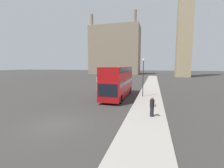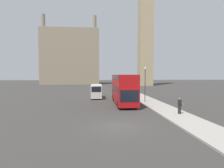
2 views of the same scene
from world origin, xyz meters
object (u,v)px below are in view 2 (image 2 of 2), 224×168
at_px(street_lamp, 145,79).
at_px(red_double_decker_bus, 123,88).
at_px(white_van, 96,91).
at_px(pedestrian, 180,106).

bearing_deg(street_lamp, red_double_decker_bus, -168.47).
bearing_deg(street_lamp, white_van, 140.25).
xyz_separation_m(red_double_decker_bus, street_lamp, (3.48, 0.71, 1.27)).
distance_m(white_van, pedestrian, 17.34).
bearing_deg(red_double_decker_bus, street_lamp, 11.53).
height_order(pedestrian, street_lamp, street_lamp).
distance_m(red_double_decker_bus, street_lamp, 3.77).
distance_m(red_double_decker_bus, pedestrian, 9.36).
height_order(white_van, pedestrian, white_van).
relative_size(red_double_decker_bus, white_van, 1.83).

